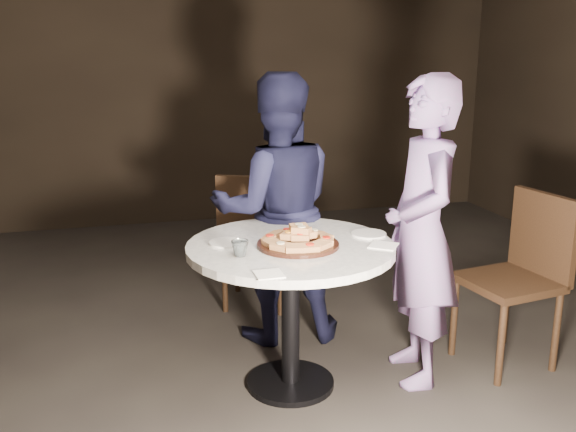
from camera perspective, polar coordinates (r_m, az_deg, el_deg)
The scene contains 13 objects.
floor at distance 3.47m, azimuth 1.35°, elevation -14.94°, with size 7.00×7.00×0.00m, color black.
table at distance 3.22m, azimuth 0.23°, elevation -4.95°, with size 1.18×1.18×0.78m.
serving_board at distance 3.13m, azimuth 0.89°, elevation -2.55°, with size 0.40×0.40×0.02m, color black.
focaccia_pile at distance 3.12m, azimuth 0.96°, elevation -1.89°, with size 0.36×0.35×0.10m.
plate_left at distance 3.19m, azimuth -5.46°, elevation -2.37°, with size 0.18×0.18×0.01m, color white.
plate_right at distance 3.35m, azimuth 7.19°, elevation -1.59°, with size 0.18×0.18×0.01m, color white.
water_glass at distance 2.99m, azimuth -4.28°, elevation -2.88°, with size 0.08×0.08×0.08m, color silver.
napkin_near at distance 2.75m, azimuth -1.71°, elevation -5.19°, with size 0.12×0.12×0.01m, color white.
napkin_far at distance 3.17m, azimuth 8.48°, elevation -2.61°, with size 0.13×0.13×0.01m, color white.
chair_far at distance 4.24m, azimuth -3.00°, elevation -1.38°, with size 0.58×0.59×0.94m.
chair_right at distance 3.75m, azimuth 20.16°, elevation -4.29°, with size 0.53×0.51×0.96m.
diner_navy at distance 3.76m, azimuth -1.06°, elevation 0.56°, with size 0.77×0.60×1.59m, color black.
diner_teal at distance 3.35m, azimuth 11.78°, elevation -1.46°, with size 0.58×0.38×1.60m, color slate.
Camera 1 is at (-0.86, -2.89, 1.72)m, focal length 40.00 mm.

